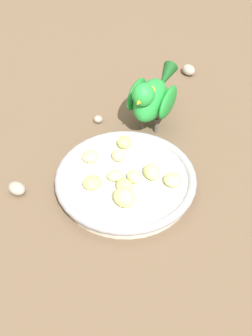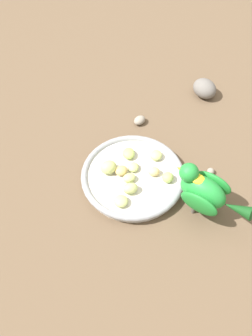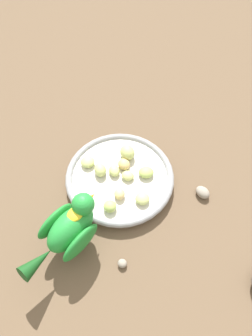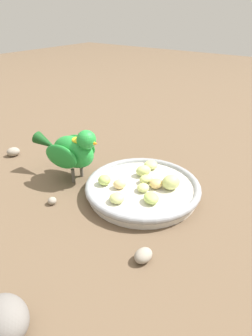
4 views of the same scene
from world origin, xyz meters
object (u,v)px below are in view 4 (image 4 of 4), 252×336
Objects in this scene: apple_piece_0 at (146,179)px; rock_large at (4,319)px; parrot at (72,150)px; pebble_2 at (52,201)px; pebble_0 at (13,152)px; apple_piece_5 at (120,184)px; apple_piece_6 at (104,180)px; feeding_bowl at (143,188)px; apple_piece_7 at (171,182)px; apple_piece_2 at (143,188)px; apple_piece_3 at (117,198)px; apple_piece_1 at (151,198)px; pebble_1 at (143,255)px; apple_piece_9 at (157,184)px; apple_piece_4 at (151,165)px; apple_piece_8 at (143,171)px.

apple_piece_0 is 0.35m from rock_large.
pebble_2 is (0.09, 0.03, -0.06)m from parrot.
apple_piece_5 is at bearing 92.62° from pebble_0.
pebble_2 is (0.09, -0.06, -0.02)m from apple_piece_6.
apple_piece_7 is (-0.03, 0.05, 0.02)m from feeding_bowl.
pebble_2 is at bearing 71.04° from pebble_0.
apple_piece_0 reaches higher than apple_piece_2.
pebble_0 is (-0.02, -0.35, -0.02)m from apple_piece_3.
apple_piece_1 reaches higher than pebble_1.
feeding_bowl is at bearing -62.42° from apple_piece_7.
apple_piece_5 is at bearing 101.72° from apple_piece_6.
feeding_bowl is at bearing -65.44° from apple_piece_9.
apple_piece_7 is (-0.10, 0.06, 0.01)m from apple_piece_3.
apple_piece_3 is at bearing -21.35° from apple_piece_9.
apple_piece_5 is at bearing -54.40° from apple_piece_7.
parrot is (-0.00, -0.20, 0.04)m from apple_piece_1.
feeding_bowl is 0.17m from parrot.
apple_piece_3 is 0.90× the size of pebble_0.
apple_piece_0 is 0.05m from apple_piece_7.
parrot is (0.05, -0.15, 0.04)m from apple_piece_0.
rock_large is (0.33, 0.03, 0.01)m from feeding_bowl.
apple_piece_7 is (-0.01, 0.05, 0.01)m from apple_piece_0.
apple_piece_6 is at bearing -58.87° from feeding_bowl.
apple_piece_7 is at bearing 177.43° from rock_large.
parrot reaches higher than pebble_0.
feeding_bowl is 0.07m from apple_piece_3.
apple_piece_0 is at bearing 146.91° from apple_piece_5.
apple_piece_3 reaches higher than feeding_bowl.
apple_piece_2 is 0.83× the size of pebble_1.
apple_piece_4 is at bearing -150.06° from pebble_1.
feeding_bowl is 7.24× the size of apple_piece_1.
rock_large is at bearing 54.01° from pebble_0.
apple_piece_5 is 0.92× the size of apple_piece_9.
apple_piece_9 is 0.89× the size of pebble_1.
apple_piece_9 is 0.19m from parrot.
apple_piece_9 reaches higher than apple_piece_2.
apple_piece_8 reaches higher than pebble_0.
apple_piece_3 is (0.06, -0.02, 0.00)m from apple_piece_2.
feeding_bowl is 8.20× the size of apple_piece_9.
pebble_1 is at bearing 29.94° from apple_piece_4.
apple_piece_9 is at bearing 127.54° from apple_piece_5.
apple_piece_1 is at bearing -5.76° from apple_piece_7.
apple_piece_8 reaches higher than apple_piece_6.
feeding_bowl is at bearing 173.56° from apple_piece_3.
apple_piece_5 and apple_piece_9 have the same top height.
apple_piece_3 is 0.16m from parrot.
rock_large is (0.26, 0.04, -0.01)m from apple_piece_3.
rock_large reaches higher than feeding_bowl.
apple_piece_7 is at bearing 174.24° from apple_piece_1.
apple_piece_7 is at bearing 117.58° from feeding_bowl.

